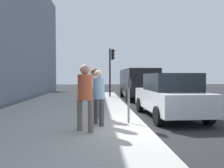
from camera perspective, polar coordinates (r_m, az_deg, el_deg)
ground_plane at (r=6.97m, az=8.98°, el=-11.72°), size 80.00×80.00×0.00m
sidewalk_slab at (r=6.96m, az=-16.40°, el=-11.16°), size 28.00×6.00×0.15m
parking_meter at (r=7.00m, az=4.39°, el=-1.98°), size 0.36×0.12×1.41m
pedestrian_at_meter at (r=6.70m, az=-3.54°, el=-2.38°), size 0.47×0.37×1.70m
pedestrian_bystander at (r=5.93m, az=-7.06°, el=-2.02°), size 0.40×0.46×1.82m
parking_officer at (r=7.79m, az=-4.63°, el=-1.26°), size 0.40×0.45×1.79m
parked_sedan_near at (r=9.00m, az=14.81°, el=-2.90°), size 4.45×2.06×1.77m
parked_van_far at (r=15.90m, az=6.69°, el=0.52°), size 5.23×2.17×2.18m
traffic_signal at (r=16.34m, az=-0.19°, el=5.20°), size 0.24×0.44×3.60m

